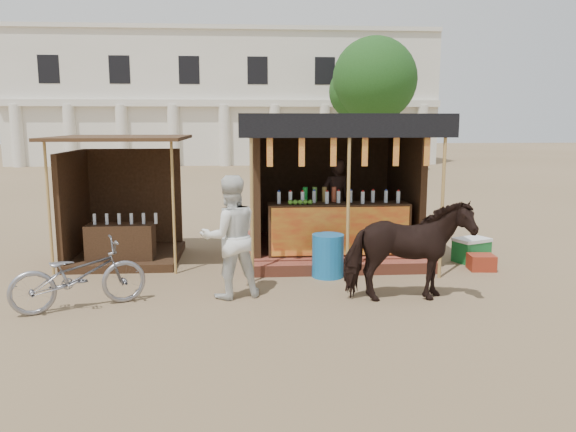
{
  "coord_description": "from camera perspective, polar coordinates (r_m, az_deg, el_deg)",
  "views": [
    {
      "loc": [
        -0.66,
        -7.56,
        2.66
      ],
      "look_at": [
        0.0,
        1.6,
        1.1
      ],
      "focal_mm": 35.0,
      "sensor_mm": 36.0,
      "label": 1
    }
  ],
  "objects": [
    {
      "name": "main_stall",
      "position": [
        11.17,
        4.5,
        1.19
      ],
      "size": [
        3.6,
        3.61,
        2.78
      ],
      "color": "#974831",
      "rests_on": "ground"
    },
    {
      "name": "motorbike",
      "position": [
        8.56,
        -20.48,
        -5.64
      ],
      "size": [
        1.98,
        1.36,
        0.98
      ],
      "primitive_type": "imported",
      "rotation": [
        0.0,
        0.0,
        1.99
      ],
      "color": "gray",
      "rests_on": "ground"
    },
    {
      "name": "cow",
      "position": [
        8.46,
        12.03,
        -3.5
      ],
      "size": [
        1.84,
        0.88,
        1.53
      ],
      "primitive_type": "imported",
      "rotation": [
        0.0,
        0.0,
        1.6
      ],
      "color": "black",
      "rests_on": "ground"
    },
    {
      "name": "secondary_stall",
      "position": [
        11.23,
        -16.97,
        -0.06
      ],
      "size": [
        2.4,
        2.4,
        2.38
      ],
      "color": "#392315",
      "rests_on": "ground"
    },
    {
      "name": "cooler",
      "position": [
        11.28,
        18.13,
        -3.28
      ],
      "size": [
        0.76,
        0.65,
        0.46
      ],
      "color": "#186C2D",
      "rests_on": "ground"
    },
    {
      "name": "ground",
      "position": [
        8.04,
        0.84,
        -9.68
      ],
      "size": [
        120.0,
        120.0,
        0.0
      ],
      "primitive_type": "plane",
      "color": "#846B4C",
      "rests_on": "ground"
    },
    {
      "name": "background_building",
      "position": [
        37.55,
        -6.31,
        11.59
      ],
      "size": [
        26.0,
        7.45,
        8.18
      ],
      "color": "silver",
      "rests_on": "ground"
    },
    {
      "name": "blue_barrel",
      "position": [
        9.7,
        4.07,
        -4.04
      ],
      "size": [
        0.67,
        0.67,
        0.74
      ],
      "primitive_type": "cylinder",
      "rotation": [
        0.0,
        0.0,
        0.26
      ],
      "color": "#1668AB",
      "rests_on": "ground"
    },
    {
      "name": "red_crate",
      "position": [
        10.74,
        19.04,
        -4.47
      ],
      "size": [
        0.48,
        0.43,
        0.28
      ],
      "primitive_type": "cube",
      "rotation": [
        0.0,
        0.0,
        -0.09
      ],
      "color": "maroon",
      "rests_on": "ground"
    },
    {
      "name": "tree",
      "position": [
        30.46,
        8.36,
        13.24
      ],
      "size": [
        4.5,
        4.4,
        7.0
      ],
      "color": "#382314",
      "rests_on": "ground"
    },
    {
      "name": "bystander",
      "position": [
        8.5,
        -5.9,
        -2.12
      ],
      "size": [
        1.07,
        0.94,
        1.87
      ],
      "primitive_type": "imported",
      "rotation": [
        0.0,
        0.0,
        3.43
      ],
      "color": "silver",
      "rests_on": "ground"
    }
  ]
}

